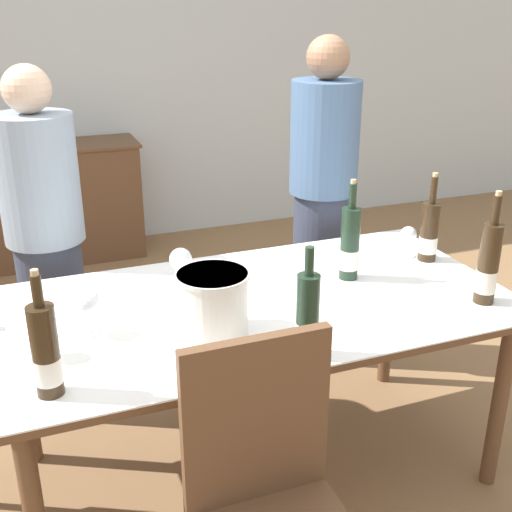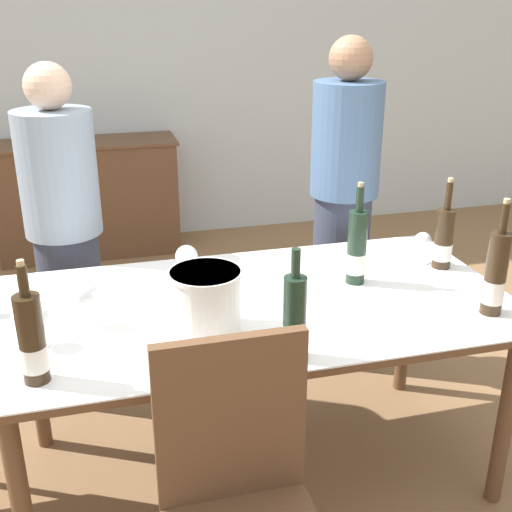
% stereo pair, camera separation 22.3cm
% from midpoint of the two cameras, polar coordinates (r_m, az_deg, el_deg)
% --- Properties ---
extents(ground_plane, '(12.00, 12.00, 0.00)m').
position_cam_midpoint_polar(ground_plane, '(2.75, -2.45, -18.46)').
color(ground_plane, olive).
extents(back_wall, '(8.00, 0.10, 2.80)m').
position_cam_midpoint_polar(back_wall, '(4.99, -14.13, 17.00)').
color(back_wall, silver).
rests_on(back_wall, ground_plane).
extents(sideboard_cabinet, '(1.31, 0.46, 0.84)m').
position_cam_midpoint_polar(sideboard_cabinet, '(4.84, -19.26, 4.38)').
color(sideboard_cabinet, brown).
rests_on(sideboard_cabinet, ground_plane).
extents(dining_table, '(1.86, 0.97, 0.76)m').
position_cam_midpoint_polar(dining_table, '(2.36, -2.72, -5.64)').
color(dining_table, brown).
rests_on(dining_table, ground_plane).
extents(ice_bucket, '(0.24, 0.24, 0.22)m').
position_cam_midpoint_polar(ice_bucket, '(2.08, -6.92, -4.17)').
color(ice_bucket, white).
rests_on(ice_bucket, dining_table).
extents(wine_bottle_0, '(0.07, 0.07, 0.36)m').
position_cam_midpoint_polar(wine_bottle_0, '(1.94, 1.31, -5.61)').
color(wine_bottle_0, '#1E3323').
rests_on(wine_bottle_0, dining_table).
extents(wine_bottle_1, '(0.08, 0.08, 0.40)m').
position_cam_midpoint_polar(wine_bottle_1, '(2.48, 5.81, 0.92)').
color(wine_bottle_1, '#1E3323').
rests_on(wine_bottle_1, dining_table).
extents(wine_bottle_2, '(0.08, 0.08, 0.42)m').
position_cam_midpoint_polar(wine_bottle_2, '(2.38, 17.46, -0.84)').
color(wine_bottle_2, '#332314').
rests_on(wine_bottle_2, dining_table).
extents(wine_bottle_3, '(0.08, 0.08, 0.38)m').
position_cam_midpoint_polar(wine_bottle_3, '(1.89, -21.49, -8.11)').
color(wine_bottle_3, '#332314').
rests_on(wine_bottle_3, dining_table).
extents(wine_bottle_4, '(0.08, 0.08, 0.38)m').
position_cam_midpoint_polar(wine_bottle_4, '(2.72, 12.90, 1.99)').
color(wine_bottle_4, '#332314').
rests_on(wine_bottle_4, dining_table).
extents(wine_glass_0, '(0.08, 0.08, 0.13)m').
position_cam_midpoint_polar(wine_glass_0, '(2.09, -21.46, -6.33)').
color(wine_glass_0, white).
rests_on(wine_glass_0, dining_table).
extents(wine_glass_1, '(0.08, 0.08, 0.13)m').
position_cam_midpoint_polar(wine_glass_1, '(2.76, 11.15, 1.69)').
color(wine_glass_1, white).
rests_on(wine_glass_1, dining_table).
extents(wine_glass_2, '(0.08, 0.08, 0.16)m').
position_cam_midpoint_polar(wine_glass_2, '(2.16, -17.58, -4.12)').
color(wine_glass_2, white).
rests_on(wine_glass_2, dining_table).
extents(wine_glass_3, '(0.09, 0.09, 0.14)m').
position_cam_midpoint_polar(wine_glass_3, '(2.48, -9.29, -0.42)').
color(wine_glass_3, white).
rests_on(wine_glass_3, dining_table).
extents(chair_near_front, '(0.42, 0.42, 0.98)m').
position_cam_midpoint_polar(chair_near_front, '(1.83, -2.49, -20.50)').
color(chair_near_front, brown).
rests_on(chair_near_front, ground_plane).
extents(person_host, '(0.33, 0.33, 1.55)m').
position_cam_midpoint_polar(person_host, '(2.92, -20.14, 0.34)').
color(person_host, '#383F56').
rests_on(person_host, ground_plane).
extents(person_guest_left, '(0.33, 0.33, 1.63)m').
position_cam_midpoint_polar(person_guest_left, '(3.18, 3.90, 4.29)').
color(person_guest_left, '#383F56').
rests_on(person_guest_left, ground_plane).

